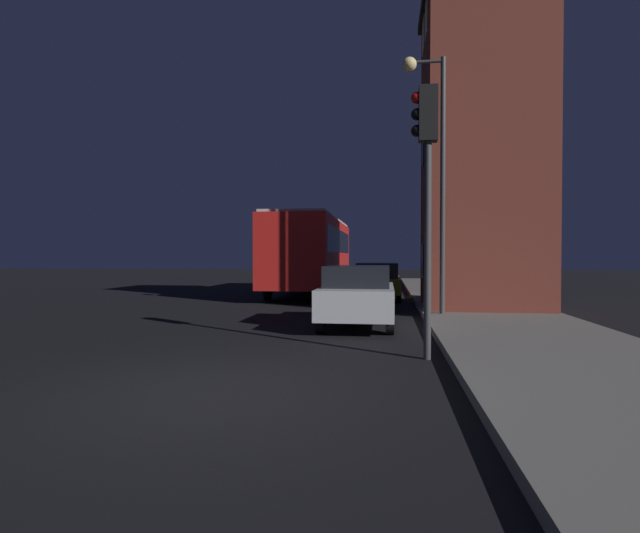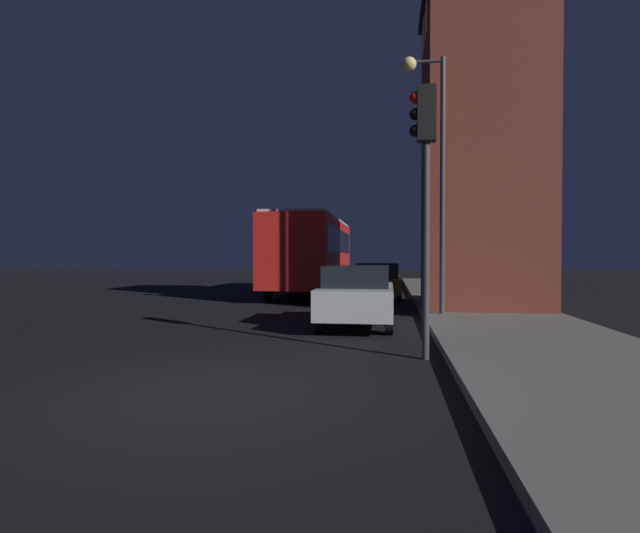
{
  "view_description": "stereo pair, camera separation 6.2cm",
  "coord_description": "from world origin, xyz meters",
  "px_view_note": "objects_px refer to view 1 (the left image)",
  "views": [
    {
      "loc": [
        2.21,
        -5.98,
        1.7
      ],
      "look_at": [
        0.12,
        9.52,
        1.39
      ],
      "focal_mm": 28.0,
      "sensor_mm": 36.0,
      "label": 1
    },
    {
      "loc": [
        2.27,
        -5.97,
        1.7
      ],
      "look_at": [
        0.12,
        9.52,
        1.39
      ],
      "focal_mm": 28.0,
      "sensor_mm": 36.0,
      "label": 2
    }
  ],
  "objects_px": {
    "car_near_lane": "(358,295)",
    "bare_tree": "(472,228)",
    "streetlamp": "(432,145)",
    "bus": "(312,249)",
    "traffic_light": "(426,164)",
    "car_mid_lane": "(377,280)"
  },
  "relations": [
    {
      "from": "car_near_lane",
      "to": "bare_tree",
      "type": "bearing_deg",
      "value": 46.29
    },
    {
      "from": "streetlamp",
      "to": "bus",
      "type": "relative_size",
      "value": 0.66
    },
    {
      "from": "traffic_light",
      "to": "car_near_lane",
      "type": "xyz_separation_m",
      "value": [
        -1.33,
        3.74,
        -2.44
      ]
    },
    {
      "from": "car_mid_lane",
      "to": "streetlamp",
      "type": "bearing_deg",
      "value": -75.23
    },
    {
      "from": "bus",
      "to": "car_mid_lane",
      "type": "distance_m",
      "value": 4.15
    },
    {
      "from": "bus",
      "to": "car_near_lane",
      "type": "distance_m",
      "value": 10.72
    },
    {
      "from": "traffic_light",
      "to": "bare_tree",
      "type": "relative_size",
      "value": 0.87
    },
    {
      "from": "bus",
      "to": "bare_tree",
      "type": "bearing_deg",
      "value": -49.52
    },
    {
      "from": "bare_tree",
      "to": "traffic_light",
      "type": "bearing_deg",
      "value": -104.84
    },
    {
      "from": "traffic_light",
      "to": "bus",
      "type": "bearing_deg",
      "value": 106.06
    },
    {
      "from": "traffic_light",
      "to": "car_near_lane",
      "type": "distance_m",
      "value": 4.66
    },
    {
      "from": "bus",
      "to": "car_mid_lane",
      "type": "xyz_separation_m",
      "value": [
        3.02,
        -2.53,
        -1.28
      ]
    },
    {
      "from": "car_near_lane",
      "to": "bus",
      "type": "bearing_deg",
      "value": 104.75
    },
    {
      "from": "traffic_light",
      "to": "bare_tree",
      "type": "xyz_separation_m",
      "value": [
        1.88,
        7.1,
        -0.65
      ]
    },
    {
      "from": "bus",
      "to": "car_mid_lane",
      "type": "relative_size",
      "value": 2.56
    },
    {
      "from": "streetlamp",
      "to": "car_mid_lane",
      "type": "xyz_separation_m",
      "value": [
        -1.59,
        6.02,
        -3.97
      ]
    },
    {
      "from": "bus",
      "to": "car_near_lane",
      "type": "relative_size",
      "value": 2.77
    },
    {
      "from": "bare_tree",
      "to": "car_near_lane",
      "type": "bearing_deg",
      "value": -133.71
    },
    {
      "from": "traffic_light",
      "to": "bare_tree",
      "type": "height_order",
      "value": "bare_tree"
    },
    {
      "from": "bare_tree",
      "to": "car_mid_lane",
      "type": "height_order",
      "value": "bare_tree"
    },
    {
      "from": "bus",
      "to": "streetlamp",
      "type": "bearing_deg",
      "value": -61.67
    },
    {
      "from": "streetlamp",
      "to": "car_near_lane",
      "type": "bearing_deg",
      "value": -137.5
    }
  ]
}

